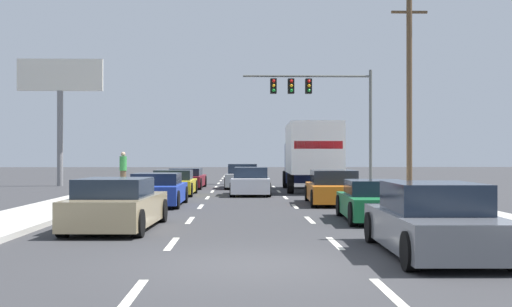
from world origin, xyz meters
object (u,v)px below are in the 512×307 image
Objects in this scene: car_gray at (433,222)px; utility_pole_mid at (409,93)px; car_maroon at (187,179)px; car_yellow at (174,184)px; box_truck at (311,153)px; car_green at (376,202)px; pedestrian_near_corner at (123,169)px; car_orange at (333,188)px; car_white at (251,182)px; roadside_billboard at (60,92)px; traffic_signal_mast at (313,95)px; car_tan at (117,206)px; car_blue at (157,191)px; car_silver at (243,177)px.

utility_pole_mid is (4.87, 20.60, 4.33)m from car_gray.
car_yellow reaches higher than car_maroon.
utility_pole_mid is (4.75, -1.48, 2.94)m from box_truck.
car_green is 2.16× the size of pedestrian_near_corner.
pedestrian_near_corner reaches higher than car_orange.
car_gray is (-0.11, -22.08, -1.39)m from box_truck.
car_white is 15.71m from roadside_billboard.
roadside_billboard is (-14.45, 28.09, 5.07)m from car_gray.
car_orange is 1.12× the size of car_green.
car_green is (3.32, -12.14, -0.07)m from car_white.
utility_pole_mid reaches higher than car_gray.
car_orange reaches higher than car_green.
car_white is 18.77m from car_gray.
traffic_signal_mast is at bearing 31.94° from pedestrian_near_corner.
car_tan is 7.17m from car_green.
car_orange is 2.42× the size of pedestrian_near_corner.
car_white is at bearing -165.26° from utility_pole_mid.
utility_pole_mid is at bearing 76.71° from car_gray.
car_white is (3.58, -0.09, 0.07)m from car_yellow.
car_gray is at bearing -92.25° from car_green.
car_blue is 6.59m from car_orange.
car_orange is 0.99× the size of car_gray.
utility_pole_mid is at bearing 72.03° from car_green.
box_truck is 1.85× the size of car_orange.
car_gray reaches higher than car_blue.
car_tan is 1.13× the size of car_white.
pedestrian_near_corner is at bearing -165.46° from car_silver.
traffic_signal_mast reaches higher than car_tan.
car_tan is 27.58m from traffic_signal_mast.
pedestrian_near_corner is at bearing 132.50° from car_orange.
car_tan is at bearing -90.26° from car_blue.
car_white reaches higher than car_orange.
car_orange is 12.79m from car_gray.
pedestrian_near_corner is at bearing 168.92° from utility_pole_mid.
box_truck is (6.69, -2.97, 1.46)m from car_maroon.
box_truck is at bearing 90.50° from car_green.
car_white is at bearing 105.30° from car_green.
box_truck reaches higher than car_yellow.
car_green is 26.72m from roadside_billboard.
box_truck is at bearing 69.14° from car_tan.
traffic_signal_mast is at bearing 73.31° from car_tan.
utility_pole_mid is at bearing -28.81° from car_silver.
pedestrian_near_corner reaches higher than car_gray.
car_white is at bearing -131.75° from box_truck.
car_silver is at bearing 97.71° from car_gray.
car_tan reaches higher than car_blue.
car_green is at bearing -39.80° from car_blue.
roadside_billboard reaches higher than car_green.
car_maroon is 25.90m from car_gray.
traffic_signal_mast reaches higher than car_green.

